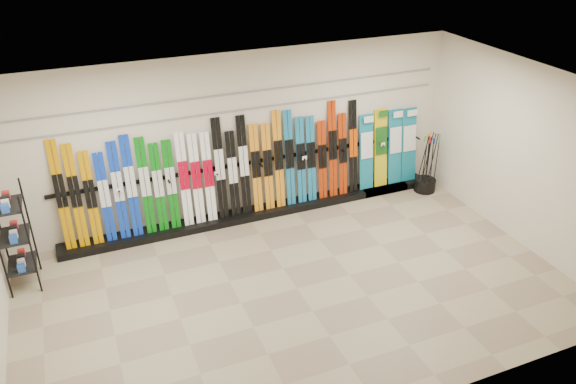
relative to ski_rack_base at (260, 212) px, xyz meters
name	(u,v)px	position (x,y,z in m)	size (l,w,h in m)	color
floor	(297,288)	(-0.22, -2.28, -0.06)	(8.00, 8.00, 0.00)	gray
back_wall	(241,137)	(-0.22, 0.22, 1.44)	(8.00, 8.00, 0.00)	beige
right_wall	(525,156)	(3.78, -2.28, 1.44)	(5.00, 5.00, 0.00)	beige
ceiling	(299,97)	(-0.22, -2.28, 2.94)	(8.00, 8.00, 0.00)	silver
ski_rack_base	(260,212)	(0.00, 0.00, 0.00)	(8.00, 0.40, 0.12)	black
skis	(221,173)	(-0.67, 0.06, 0.89)	(5.37, 0.27, 1.83)	#C78400
snowboards	(388,148)	(2.72, 0.07, 0.80)	(1.27, 0.24, 1.54)	#14728C
accessory_rack	(16,238)	(-3.97, -0.58, 0.74)	(0.40, 0.60, 1.61)	black
pole_bin	(425,185)	(3.38, -0.34, 0.07)	(0.42, 0.42, 0.25)	black
ski_poles	(428,164)	(3.36, -0.39, 0.55)	(0.40, 0.32, 1.18)	black
slatwall_rail_0	(240,110)	(-0.22, 0.20, 1.94)	(7.60, 0.02, 0.03)	gray
slatwall_rail_1	(240,93)	(-0.22, 0.20, 2.24)	(7.60, 0.02, 0.03)	gray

